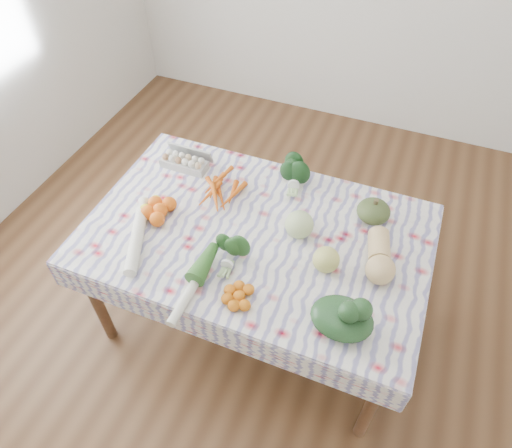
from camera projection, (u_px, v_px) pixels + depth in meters
name	position (u px, v px, depth m)	size (l,w,h in m)	color
ground	(256.00, 315.00, 2.78)	(4.50, 4.50, 0.00)	#50311B
dining_table	(256.00, 243.00, 2.28)	(1.60, 1.00, 0.75)	brown
tablecloth	(256.00, 233.00, 2.23)	(1.66, 1.06, 0.01)	white
egg_carton	(184.00, 163.00, 2.52)	(0.26, 0.10, 0.07)	#B7B7B2
carrot_bunch	(223.00, 192.00, 2.38)	(0.25, 0.23, 0.05)	#CD5510
kale_bunch	(294.00, 174.00, 2.40)	(0.17, 0.15, 0.15)	#153816
kabocha_squash	(374.00, 211.00, 2.24)	(0.16, 0.16, 0.11)	#3F4E25
cabbage	(299.00, 225.00, 2.16)	(0.14, 0.14, 0.14)	#B6CC89
butternut_squash	(380.00, 255.00, 2.04)	(0.13, 0.29, 0.13)	#DAB272
orange_cluster	(160.00, 210.00, 2.27)	(0.24, 0.24, 0.08)	orange
broccoli	(230.00, 254.00, 2.06)	(0.14, 0.14, 0.11)	#224F1E
mandarin_cluster	(239.00, 296.00, 1.94)	(0.18, 0.18, 0.05)	orange
grapefruit	(326.00, 260.00, 2.03)	(0.12, 0.12, 0.12)	#CCCB64
spinach_bag	(342.00, 318.00, 1.83)	(0.26, 0.21, 0.11)	#173418
daikon	(137.00, 239.00, 2.15)	(0.06, 0.06, 0.42)	white
leek	(194.00, 285.00, 1.98)	(0.05, 0.05, 0.42)	silver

